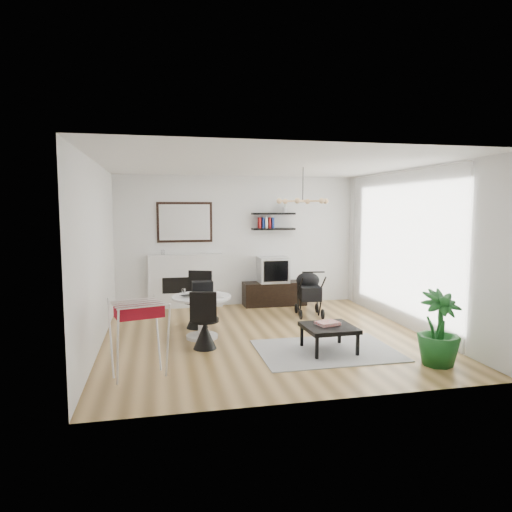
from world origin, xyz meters
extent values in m
plane|color=olive|center=(0.00, 0.00, 0.00)|extent=(5.00, 5.00, 0.00)
plane|color=white|center=(0.00, 0.00, 2.70)|extent=(5.00, 5.00, 0.00)
plane|color=white|center=(0.00, 2.50, 1.35)|extent=(5.00, 0.00, 5.00)
plane|color=white|center=(-2.50, 0.00, 1.35)|extent=(0.00, 5.00, 5.00)
plane|color=white|center=(2.50, 0.00, 1.35)|extent=(0.00, 5.00, 5.00)
cube|color=white|center=(2.40, 0.20, 1.35)|extent=(0.04, 3.60, 2.60)
cube|color=white|center=(-1.10, 2.42, 0.55)|extent=(1.50, 0.15, 1.10)
cube|color=black|center=(-1.10, 2.36, 0.48)|extent=(0.95, 0.06, 0.32)
cube|color=black|center=(-1.10, 2.48, 1.75)|extent=(1.12, 0.03, 0.82)
cube|color=white|center=(-1.10, 2.46, 1.75)|extent=(1.02, 0.01, 0.72)
cube|color=black|center=(0.73, 2.37, 1.60)|extent=(0.90, 0.25, 0.04)
cube|color=black|center=(0.73, 2.37, 1.92)|extent=(0.90, 0.25, 0.04)
cube|color=black|center=(0.73, 2.26, 0.25)|extent=(1.31, 0.46, 0.49)
cube|color=silver|center=(0.70, 2.26, 0.76)|extent=(0.61, 0.53, 0.53)
cube|color=black|center=(0.70, 2.00, 0.76)|extent=(0.52, 0.01, 0.42)
cylinder|color=white|center=(-0.99, 0.12, 0.03)|extent=(0.50, 0.50, 0.05)
cylinder|color=white|center=(-0.99, 0.12, 0.35)|extent=(0.12, 0.12, 0.58)
cylinder|color=white|center=(-0.99, 0.12, 0.66)|extent=(0.92, 0.92, 0.04)
imported|color=black|center=(-1.12, 0.08, 0.69)|extent=(0.43, 0.38, 0.03)
cube|color=black|center=(-0.96, 0.33, 0.77)|extent=(0.33, 0.21, 0.20)
cube|color=beige|center=(-0.83, 0.00, 0.68)|extent=(0.31, 0.26, 0.01)
cylinder|color=white|center=(-1.26, 0.23, 0.73)|extent=(0.06, 0.06, 0.11)
cylinder|color=black|center=(-1.01, 0.76, 0.47)|extent=(0.46, 0.46, 0.05)
cone|color=black|center=(-1.01, 0.76, 0.22)|extent=(0.37, 0.37, 0.43)
cube|color=black|center=(-0.94, 0.95, 0.72)|extent=(0.40, 0.19, 0.47)
cylinder|color=black|center=(-1.00, -0.43, 0.42)|extent=(0.41, 0.41, 0.05)
cone|color=black|center=(-1.00, -0.43, 0.20)|extent=(0.34, 0.34, 0.40)
cube|color=black|center=(-1.04, -0.61, 0.66)|extent=(0.38, 0.11, 0.42)
cube|color=maroon|center=(-1.89, -1.39, 0.83)|extent=(0.60, 0.44, 0.14)
cube|color=black|center=(1.14, 1.20, 0.45)|extent=(0.45, 0.61, 0.26)
ellipsoid|color=black|center=(1.16, 1.36, 0.65)|extent=(0.45, 0.45, 0.32)
cylinder|color=black|center=(1.09, 0.85, 0.89)|extent=(0.41, 0.08, 0.03)
torus|color=black|center=(0.97, 1.48, 0.08)|extent=(0.07, 0.20, 0.20)
torus|color=black|center=(1.38, 1.43, 0.08)|extent=(0.07, 0.20, 0.20)
torus|color=black|center=(0.90, 0.97, 0.08)|extent=(0.07, 0.20, 0.20)
torus|color=black|center=(1.31, 0.91, 0.08)|extent=(0.07, 0.20, 0.20)
cube|color=#979797|center=(0.69, -0.91, 0.01)|extent=(1.95, 1.41, 0.01)
cube|color=black|center=(0.71, -0.93, 0.34)|extent=(0.72, 0.72, 0.06)
cube|color=black|center=(0.42, -1.24, 0.16)|extent=(0.04, 0.04, 0.30)
cube|color=black|center=(1.02, -1.22, 0.16)|extent=(0.04, 0.04, 0.30)
cube|color=black|center=(0.40, -0.64, 0.16)|extent=(0.04, 0.04, 0.30)
cube|color=black|center=(1.00, -0.62, 0.16)|extent=(0.04, 0.04, 0.30)
cube|color=red|center=(0.71, -0.87, 0.39)|extent=(0.36, 0.31, 0.04)
imported|color=#17531C|center=(1.89, -1.76, 0.49)|extent=(0.61, 0.61, 0.98)
camera|label=1|loc=(-1.64, -6.90, 2.03)|focal=32.00mm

